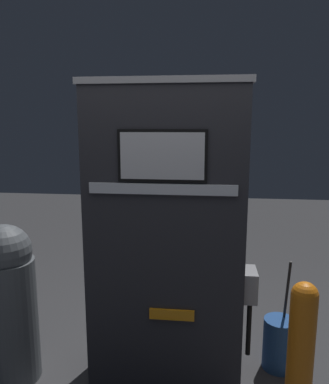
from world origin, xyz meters
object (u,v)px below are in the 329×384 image
gas_pump (167,238)px  trash_bin (8,302)px  safety_bollard (301,351)px  squeegee_bucket (279,343)px

gas_pump → trash_bin: bearing=-173.0°
gas_pump → safety_bollard: 1.07m
trash_bin → squeegee_bucket: size_ratio=1.32×
trash_bin → safety_bollard: bearing=-5.9°
gas_pump → safety_bollard: gas_pump is taller
safety_bollard → trash_bin: trash_bin is taller
gas_pump → safety_bollard: (0.84, -0.34, -0.56)m
gas_pump → trash_bin: (-1.11, -0.14, -0.46)m
safety_bollard → squeegee_bucket: 0.61m
gas_pump → squeegee_bucket: (0.83, 0.20, -0.85)m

